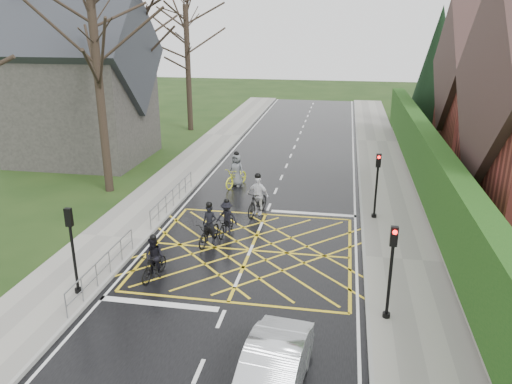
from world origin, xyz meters
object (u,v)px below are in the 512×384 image
(cyclist_back, at_px, (154,262))
(car, at_px, (271,373))
(cyclist_mid, at_px, (227,221))
(cyclist_lead, at_px, (236,174))
(cyclist_front, at_px, (257,199))
(cyclist_rear, at_px, (209,230))

(cyclist_back, height_order, car, cyclist_back)
(cyclist_mid, relative_size, cyclist_lead, 0.79)
(cyclist_back, distance_m, cyclist_front, 7.28)
(cyclist_rear, xyz_separation_m, cyclist_front, (1.42, 3.58, 0.17))
(cyclist_mid, relative_size, cyclist_front, 0.81)
(cyclist_back, bearing_deg, cyclist_mid, 78.26)
(cyclist_lead, bearing_deg, cyclist_front, -44.95)
(cyclist_rear, relative_size, car, 0.48)
(cyclist_rear, distance_m, car, 9.30)
(cyclist_back, bearing_deg, cyclist_rear, 79.42)
(cyclist_mid, bearing_deg, cyclist_rear, -106.69)
(cyclist_rear, bearing_deg, cyclist_front, 78.28)
(cyclist_lead, bearing_deg, car, -55.14)
(car, bearing_deg, cyclist_lead, 111.05)
(cyclist_rear, height_order, car, cyclist_rear)
(cyclist_rear, distance_m, cyclist_back, 3.42)
(cyclist_mid, height_order, car, cyclist_mid)
(cyclist_rear, height_order, cyclist_back, cyclist_rear)
(cyclist_back, relative_size, car, 0.42)
(cyclist_rear, distance_m, cyclist_lead, 7.60)
(car, bearing_deg, cyclist_back, 139.85)
(cyclist_mid, xyz_separation_m, cyclist_front, (0.93, 2.52, 0.17))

